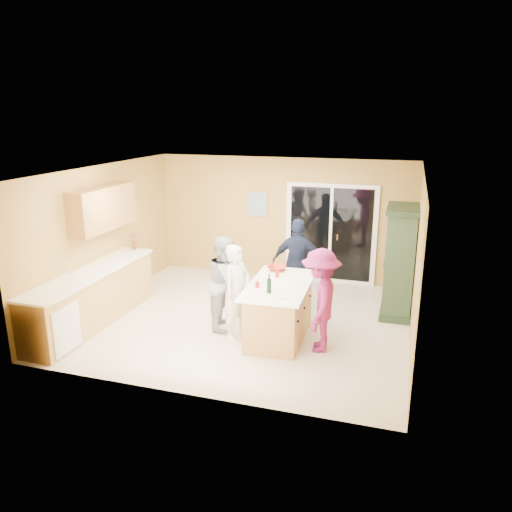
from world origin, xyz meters
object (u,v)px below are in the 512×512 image
(green_hutch, at_px, (400,263))
(woman_white, at_px, (237,292))
(woman_navy, at_px, (298,263))
(woman_magenta, at_px, (320,301))
(kitchen_island, at_px, (279,312))
(woman_grey, at_px, (226,282))

(green_hutch, xyz_separation_m, woman_white, (-2.42, -1.76, -0.19))
(woman_navy, distance_m, woman_magenta, 1.77)
(green_hutch, xyz_separation_m, woman_navy, (-1.78, -0.18, -0.12))
(kitchen_island, height_order, woman_magenta, woman_magenta)
(woman_magenta, bearing_deg, woman_white, -97.31)
(kitchen_island, xyz_separation_m, woman_white, (-0.65, -0.18, 0.34))
(woman_magenta, bearing_deg, woman_navy, -161.76)
(green_hutch, bearing_deg, kitchen_island, -138.32)
(green_hutch, relative_size, woman_navy, 1.17)
(kitchen_island, xyz_separation_m, woman_magenta, (0.69, -0.24, 0.37))
(green_hutch, bearing_deg, woman_magenta, -120.80)
(woman_magenta, bearing_deg, green_hutch, 144.20)
(green_hutch, bearing_deg, woman_navy, -174.13)
(green_hutch, height_order, woman_grey, green_hutch)
(kitchen_island, relative_size, green_hutch, 0.90)
(green_hutch, distance_m, woman_navy, 1.79)
(woman_navy, bearing_deg, woman_white, 64.52)
(woman_navy, bearing_deg, woman_grey, 49.27)
(woman_grey, bearing_deg, kitchen_island, -108.71)
(kitchen_island, xyz_separation_m, green_hutch, (1.77, 1.58, 0.53))
(kitchen_island, bearing_deg, woman_navy, 88.56)
(kitchen_island, height_order, green_hutch, green_hutch)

